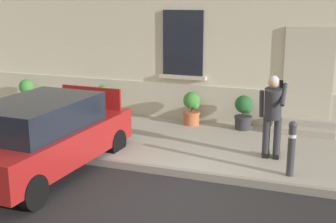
% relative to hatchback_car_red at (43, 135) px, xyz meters
% --- Properties ---
extents(ground_plane, '(80.00, 80.00, 0.00)m').
position_rel_hatchback_car_red_xyz_m(ground_plane, '(2.49, -0.17, -0.79)').
color(ground_plane, '#232326').
extents(sidewalk, '(24.00, 3.60, 0.15)m').
position_rel_hatchback_car_red_xyz_m(sidewalk, '(2.49, 2.63, -0.71)').
color(sidewalk, '#99968E').
rests_on(sidewalk, ground).
extents(curb_edge, '(24.00, 0.12, 0.15)m').
position_rel_hatchback_car_red_xyz_m(curb_edge, '(2.49, 0.77, -0.71)').
color(curb_edge, gray).
rests_on(curb_edge, ground).
extents(entrance_stoop, '(1.48, 0.64, 0.32)m').
position_rel_hatchback_car_red_xyz_m(entrance_stoop, '(4.54, 4.16, -0.51)').
color(entrance_stoop, '#9E998E').
rests_on(entrance_stoop, sidewalk).
extents(hatchback_car_red, '(1.90, 4.12, 1.50)m').
position_rel_hatchback_car_red_xyz_m(hatchback_car_red, '(0.00, 0.00, 0.00)').
color(hatchback_car_red, maroon).
rests_on(hatchback_car_red, ground).
extents(bollard_near_person, '(0.15, 0.15, 1.04)m').
position_rel_hatchback_car_red_xyz_m(bollard_near_person, '(4.54, 1.18, -0.08)').
color(bollard_near_person, '#333338').
rests_on(bollard_near_person, sidewalk).
extents(person_on_phone, '(0.51, 0.51, 1.74)m').
position_rel_hatchback_car_red_xyz_m(person_on_phone, '(4.06, 1.98, 0.36)').
color(person_on_phone, '#2D2D33').
rests_on(person_on_phone, sidewalk).
extents(planter_cream, '(0.44, 0.44, 0.86)m').
position_rel_hatchback_car_red_xyz_m(planter_cream, '(-3.40, 4.00, -0.18)').
color(planter_cream, beige).
rests_on(planter_cream, sidewalk).
extents(planter_olive, '(0.44, 0.44, 0.86)m').
position_rel_hatchback_car_red_xyz_m(planter_olive, '(-0.82, 3.99, -0.18)').
color(planter_olive, '#606B38').
rests_on(planter_olive, sidewalk).
extents(planter_terracotta, '(0.44, 0.44, 0.86)m').
position_rel_hatchback_car_red_xyz_m(planter_terracotta, '(1.76, 3.92, -0.18)').
color(planter_terracotta, '#B25B38').
rests_on(planter_terracotta, sidewalk).
extents(planter_charcoal, '(0.44, 0.44, 0.86)m').
position_rel_hatchback_car_red_xyz_m(planter_charcoal, '(3.10, 3.96, -0.18)').
color(planter_charcoal, '#2D2D30').
rests_on(planter_charcoal, sidewalk).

